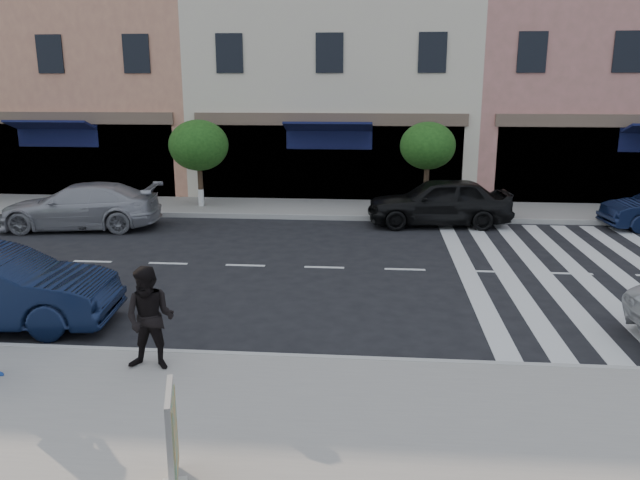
# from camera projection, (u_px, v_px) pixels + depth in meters

# --- Properties ---
(ground) EXTENTS (120.00, 120.00, 0.00)m
(ground) POSITION_uv_depth(u_px,v_px,m) (307.00, 329.00, 11.70)
(ground) COLOR black
(ground) RESTS_ON ground
(sidewalk_near) EXTENTS (60.00, 4.50, 0.15)m
(sidewalk_near) POSITION_uv_depth(u_px,v_px,m) (276.00, 435.00, 8.06)
(sidewalk_near) COLOR gray
(sidewalk_near) RESTS_ON ground
(sidewalk_far) EXTENTS (60.00, 3.00, 0.15)m
(sidewalk_far) POSITION_uv_depth(u_px,v_px,m) (340.00, 209.00, 22.30)
(sidewalk_far) COLOR gray
(sidewalk_far) RESTS_ON ground
(building_west_mid) EXTENTS (10.00, 9.00, 14.00)m
(building_west_mid) POSITION_uv_depth(u_px,v_px,m) (98.00, 23.00, 27.30)
(building_west_mid) COLOR tan
(building_west_mid) RESTS_ON ground
(building_centre) EXTENTS (11.00, 9.00, 11.00)m
(building_centre) POSITION_uv_depth(u_px,v_px,m) (337.00, 58.00, 26.79)
(building_centre) COLOR beige
(building_centre) RESTS_ON ground
(building_east_mid) EXTENTS (13.00, 9.00, 13.00)m
(building_east_mid) POSITION_uv_depth(u_px,v_px,m) (629.00, 31.00, 25.53)
(building_east_mid) COLOR tan
(building_east_mid) RESTS_ON ground
(street_tree_wb) EXTENTS (2.10, 2.10, 3.06)m
(street_tree_wb) POSITION_uv_depth(u_px,v_px,m) (199.00, 146.00, 21.97)
(street_tree_wb) COLOR #473323
(street_tree_wb) RESTS_ON sidewalk_far
(street_tree_c) EXTENTS (1.90, 1.90, 3.04)m
(street_tree_c) POSITION_uv_depth(u_px,v_px,m) (428.00, 146.00, 21.29)
(street_tree_c) COLOR #473323
(street_tree_c) RESTS_ON sidewalk_far
(walker) EXTENTS (0.82, 0.65, 1.65)m
(walker) POSITION_uv_depth(u_px,v_px,m) (150.00, 318.00, 9.58)
(walker) COLOR black
(walker) RESTS_ON sidewalk_near
(poster_board) EXTENTS (0.34, 0.76, 1.18)m
(poster_board) POSITION_uv_depth(u_px,v_px,m) (172.00, 441.00, 6.76)
(poster_board) COLOR beige
(poster_board) RESTS_ON sidewalk_near
(car_far_left) EXTENTS (5.10, 2.57, 1.42)m
(car_far_left) POSITION_uv_depth(u_px,v_px,m) (80.00, 206.00, 19.53)
(car_far_left) COLOR #949398
(car_far_left) RESTS_ON ground
(car_far_mid) EXTENTS (4.68, 2.22, 1.55)m
(car_far_mid) POSITION_uv_depth(u_px,v_px,m) (439.00, 201.00, 19.96)
(car_far_mid) COLOR black
(car_far_mid) RESTS_ON ground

